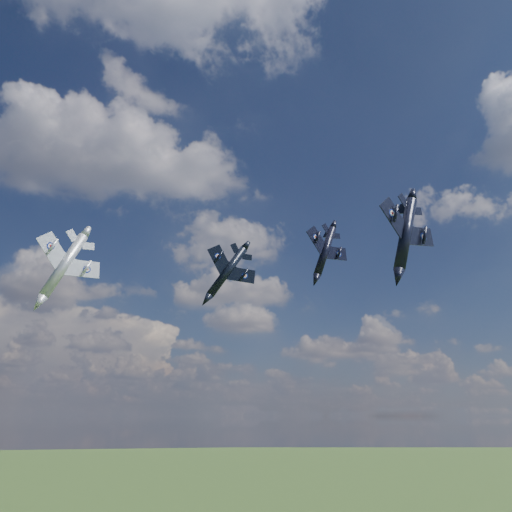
{
  "coord_description": "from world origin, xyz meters",
  "views": [
    {
      "loc": [
        -0.7,
        -56.96,
        59.74
      ],
      "look_at": [
        13.16,
        12.06,
        82.38
      ],
      "focal_mm": 35.0,
      "sensor_mm": 36.0,
      "label": 1
    }
  ],
  "objects": [
    {
      "name": "jet_lead_navy",
      "position": [
        9.48,
        16.36,
        80.99
      ],
      "size": [
        9.78,
        13.32,
        7.35
      ],
      "primitive_type": null,
      "rotation": [
        0.0,
        0.59,
        0.05
      ],
      "color": "black"
    },
    {
      "name": "jet_right_navy",
      "position": [
        29.57,
        -2.61,
        81.76
      ],
      "size": [
        15.81,
        17.91,
        6.52
      ],
      "primitive_type": null,
      "rotation": [
        0.0,
        0.35,
        0.38
      ],
      "color": "black"
    },
    {
      "name": "jet_high_navy",
      "position": [
        27.36,
        21.53,
        87.15
      ],
      "size": [
        14.53,
        16.66,
        6.57
      ],
      "primitive_type": null,
      "rotation": [
        0.0,
        0.4,
        0.35
      ],
      "color": "black"
    },
    {
      "name": "jet_left_silver",
      "position": [
        -13.76,
        12.96,
        79.63
      ],
      "size": [
        15.66,
        17.51,
        7.02
      ],
      "primitive_type": null,
      "rotation": [
        0.0,
        0.43,
        0.43
      ],
      "color": "#9FA2A9"
    }
  ]
}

